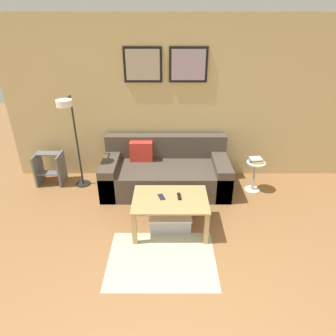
{
  "coord_description": "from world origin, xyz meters",
  "views": [
    {
      "loc": [
        -0.22,
        -1.28,
        2.54
      ],
      "look_at": [
        -0.23,
        1.96,
        0.85
      ],
      "focal_mm": 32.0,
      "sensor_mm": 36.0,
      "label": 1
    }
  ],
  "objects": [
    {
      "name": "coffee_table",
      "position": [
        -0.19,
        1.87,
        0.38
      ],
      "size": [
        0.95,
        0.65,
        0.47
      ],
      "color": "tan",
      "rests_on": "ground_plane"
    },
    {
      "name": "wall_back",
      "position": [
        -0.01,
        3.41,
        1.29
      ],
      "size": [
        5.6,
        0.09,
        2.55
      ],
      "color": "tan",
      "rests_on": "ground_plane"
    },
    {
      "name": "side_table",
      "position": [
        1.13,
        2.83,
        0.3
      ],
      "size": [
        0.29,
        0.29,
        0.5
      ],
      "color": "silver",
      "rests_on": "ground_plane"
    },
    {
      "name": "area_rug",
      "position": [
        -0.29,
        1.29,
        0.0
      ],
      "size": [
        1.24,
        0.94,
        0.01
      ],
      "primitive_type": "cube",
      "color": "#B2B79E",
      "rests_on": "ground_plane"
    },
    {
      "name": "cell_phone",
      "position": [
        -0.31,
        1.9,
        0.47
      ],
      "size": [
        0.11,
        0.15,
        0.01
      ],
      "primitive_type": "cube",
      "rotation": [
        0.0,
        0.0,
        0.33
      ],
      "color": "#1E2338",
      "rests_on": "coffee_table"
    },
    {
      "name": "book_stack",
      "position": [
        1.13,
        2.84,
        0.53
      ],
      "size": [
        0.22,
        0.19,
        0.07
      ],
      "color": "#D8C666",
      "rests_on": "side_table"
    },
    {
      "name": "couch",
      "position": [
        -0.26,
        2.93,
        0.27
      ],
      "size": [
        1.96,
        0.93,
        0.78
      ],
      "color": "#4C4238",
      "rests_on": "ground_plane"
    },
    {
      "name": "step_stool",
      "position": [
        -2.16,
        3.07,
        0.28
      ],
      "size": [
        0.41,
        0.35,
        0.52
      ],
      "color": "slate",
      "rests_on": "ground_plane"
    },
    {
      "name": "storage_bin",
      "position": [
        -0.19,
        1.91,
        0.1
      ],
      "size": [
        0.55,
        0.38,
        0.21
      ],
      "color": "#B2B2B7",
      "rests_on": "ground_plane"
    },
    {
      "name": "remote_control",
      "position": [
        -0.08,
        1.91,
        0.48
      ],
      "size": [
        0.05,
        0.15,
        0.02
      ],
      "primitive_type": "cube",
      "rotation": [
        0.0,
        0.0,
        0.07
      ],
      "color": "black",
      "rests_on": "coffee_table"
    },
    {
      "name": "floor_lamp",
      "position": [
        -1.63,
        2.83,
        1.1
      ],
      "size": [
        0.23,
        0.51,
        1.49
      ],
      "color": "black",
      "rests_on": "ground_plane"
    }
  ]
}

